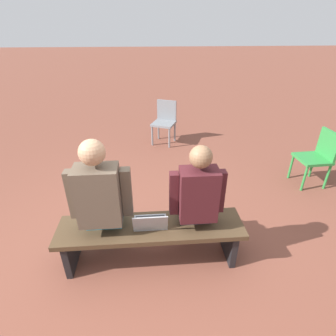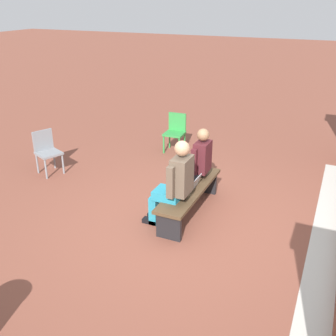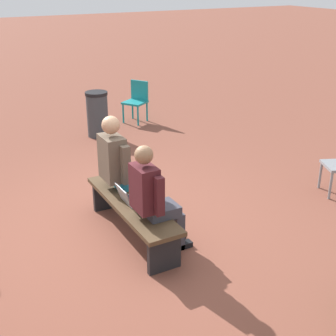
{
  "view_description": "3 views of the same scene",
  "coord_description": "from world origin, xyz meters",
  "px_view_note": "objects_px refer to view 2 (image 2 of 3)",
  "views": [
    {
      "loc": [
        -0.33,
        1.88,
        2.16
      ],
      "look_at": [
        -0.52,
        -0.47,
        0.86
      ],
      "focal_mm": 28.0,
      "sensor_mm": 36.0,
      "label": 1
    },
    {
      "loc": [
        4.84,
        1.88,
        3.2
      ],
      "look_at": [
        -0.35,
        -0.46,
        0.71
      ],
      "focal_mm": 42.0,
      "sensor_mm": 36.0,
      "label": 2
    },
    {
      "loc": [
        -4.78,
        1.88,
        2.93
      ],
      "look_at": [
        -0.66,
        -0.37,
        0.95
      ],
      "focal_mm": 50.0,
      "sensor_mm": 36.0,
      "label": 3
    }
  ],
  "objects_px": {
    "person_adult": "(175,182)",
    "plastic_chair_far_left": "(47,149)",
    "laptop": "(190,185)",
    "person_student": "(196,163)",
    "plastic_chair_near_bench_right": "(176,130)",
    "bench": "(190,193)"
  },
  "relations": [
    {
      "from": "person_adult",
      "to": "person_student",
      "type": "bearing_deg",
      "value": 179.68
    },
    {
      "from": "bench",
      "to": "laptop",
      "type": "relative_size",
      "value": 5.63
    },
    {
      "from": "plastic_chair_near_bench_right",
      "to": "bench",
      "type": "bearing_deg",
      "value": 27.88
    },
    {
      "from": "person_student",
      "to": "laptop",
      "type": "xyz_separation_m",
      "value": [
        0.44,
        0.08,
        -0.2
      ]
    },
    {
      "from": "bench",
      "to": "person_student",
      "type": "xyz_separation_m",
      "value": [
        -0.44,
        -0.06,
        0.34
      ]
    },
    {
      "from": "person_student",
      "to": "person_adult",
      "type": "height_order",
      "value": "person_adult"
    },
    {
      "from": "person_student",
      "to": "person_adult",
      "type": "xyz_separation_m",
      "value": [
        0.88,
        -0.0,
        0.03
      ]
    },
    {
      "from": "laptop",
      "to": "plastic_chair_far_left",
      "type": "distance_m",
      "value": 3.15
    },
    {
      "from": "laptop",
      "to": "plastic_chair_near_bench_right",
      "type": "height_order",
      "value": "plastic_chair_near_bench_right"
    },
    {
      "from": "person_adult",
      "to": "plastic_chair_far_left",
      "type": "xyz_separation_m",
      "value": [
        -0.8,
        -3.05,
        -0.25
      ]
    },
    {
      "from": "plastic_chair_far_left",
      "to": "person_adult",
      "type": "bearing_deg",
      "value": 75.39
    },
    {
      "from": "laptop",
      "to": "plastic_chair_near_bench_right",
      "type": "xyz_separation_m",
      "value": [
        -2.49,
        -1.33,
        -0.02
      ]
    },
    {
      "from": "person_adult",
      "to": "plastic_chair_near_bench_right",
      "type": "relative_size",
      "value": 1.64
    },
    {
      "from": "plastic_chair_far_left",
      "to": "plastic_chair_near_bench_right",
      "type": "bearing_deg",
      "value": 139.78
    },
    {
      "from": "plastic_chair_far_left",
      "to": "laptop",
      "type": "bearing_deg",
      "value": 83.5
    },
    {
      "from": "bench",
      "to": "plastic_chair_far_left",
      "type": "bearing_deg",
      "value": -96.45
    },
    {
      "from": "plastic_chair_near_bench_right",
      "to": "person_adult",
      "type": "bearing_deg",
      "value": 23.05
    },
    {
      "from": "person_adult",
      "to": "plastic_chair_far_left",
      "type": "bearing_deg",
      "value": -104.61
    },
    {
      "from": "plastic_chair_near_bench_right",
      "to": "plastic_chair_far_left",
      "type": "height_order",
      "value": "same"
    },
    {
      "from": "bench",
      "to": "person_student",
      "type": "relative_size",
      "value": 1.39
    },
    {
      "from": "person_student",
      "to": "plastic_chair_far_left",
      "type": "relative_size",
      "value": 1.54
    },
    {
      "from": "bench",
      "to": "plastic_chair_far_left",
      "type": "relative_size",
      "value": 2.14
    }
  ]
}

